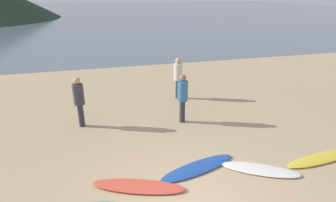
{
  "coord_description": "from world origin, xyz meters",
  "views": [
    {
      "loc": [
        -1.56,
        -4.14,
        4.31
      ],
      "look_at": [
        0.87,
        4.79,
        0.6
      ],
      "focal_mm": 29.48,
      "sensor_mm": 36.0,
      "label": 1
    }
  ],
  "objects": [
    {
      "name": "person_3",
      "position": [
        -2.17,
        4.79,
        1.02
      ],
      "size": [
        0.35,
        0.35,
        1.73
      ],
      "rotation": [
        0.0,
        0.0,
        6.02
      ],
      "color": "#2D2D38",
      "rests_on": "ground"
    },
    {
      "name": "surfboard_4",
      "position": [
        4.23,
        0.96,
        0.04
      ],
      "size": [
        2.46,
        0.7,
        0.08
      ],
      "primitive_type": "ellipsoid",
      "rotation": [
        0.0,
        0.0,
        0.09
      ],
      "color": "yellow",
      "rests_on": "ground"
    },
    {
      "name": "surfboard_3",
      "position": [
        2.28,
        0.94,
        0.04
      ],
      "size": [
        1.97,
        1.43,
        0.08
      ],
      "primitive_type": "ellipsoid",
      "rotation": [
        0.0,
        0.0,
        -0.52
      ],
      "color": "white",
      "rests_on": "ground"
    },
    {
      "name": "person_2",
      "position": [
        1.76,
        6.47,
        1.04
      ],
      "size": [
        0.35,
        0.35,
        1.76
      ],
      "rotation": [
        0.0,
        0.0,
        5.21
      ],
      "color": "#2D2D38",
      "rests_on": "ground"
    },
    {
      "name": "person_0",
      "position": [
        1.23,
        4.21,
        1.02
      ],
      "size": [
        0.35,
        0.35,
        1.73
      ],
      "rotation": [
        0.0,
        0.0,
        2.55
      ],
      "color": "#2D2D38",
      "rests_on": "ground"
    },
    {
      "name": "ocean_water",
      "position": [
        0.0,
        62.35,
        0.0
      ],
      "size": [
        140.0,
        100.0,
        0.01
      ],
      "primitive_type": "cube",
      "color": "slate",
      "rests_on": "ground"
    },
    {
      "name": "ground_plane",
      "position": [
        0.0,
        10.0,
        -0.1
      ],
      "size": [
        120.0,
        120.0,
        0.2
      ],
      "primitive_type": "cube",
      "color": "tan",
      "rests_on": "ground"
    },
    {
      "name": "surfboard_2",
      "position": [
        0.77,
        1.45,
        0.04
      ],
      "size": [
        2.29,
        1.12,
        0.07
      ],
      "primitive_type": "ellipsoid",
      "rotation": [
        0.0,
        0.0,
        0.27
      ],
      "color": "#1E479E",
      "rests_on": "ground"
    },
    {
      "name": "surfboard_1",
      "position": [
        -0.85,
        1.12,
        0.04
      ],
      "size": [
        2.26,
        1.3,
        0.09
      ],
      "primitive_type": "ellipsoid",
      "rotation": [
        0.0,
        0.0,
        -0.37
      ],
      "color": "#D84C38",
      "rests_on": "ground"
    }
  ]
}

